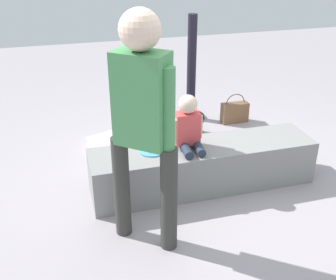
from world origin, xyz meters
TOP-DOWN VIEW (x-y plane):
  - ground_plane at (0.00, 0.00)m, footprint 12.00×12.00m
  - concrete_ledge at (0.00, 0.00)m, footprint 2.04×0.48m
  - child_seated at (-0.15, 0.01)m, footprint 0.28×0.32m
  - adult_standing at (-0.67, -0.59)m, footprint 0.42×0.39m
  - cake_plate at (-0.47, 0.03)m, footprint 0.22×0.22m
  - gift_bag at (-0.02, 0.74)m, footprint 0.24×0.08m
  - railing_post at (0.40, 1.53)m, footprint 0.36×0.36m
  - water_bottle_near_gift at (0.37, 0.59)m, footprint 0.07×0.07m
  - water_bottle_far_side at (-0.88, 0.57)m, footprint 0.07×0.07m
  - party_cup_red at (0.61, 0.66)m, footprint 0.09×0.09m
  - cake_box_white at (-0.75, 1.01)m, footprint 0.42×0.42m
  - handbag_black_leather at (0.21, 1.08)m, footprint 0.32×0.15m
  - handbag_brown_canvas at (0.88, 1.26)m, footprint 0.33×0.12m

SIDE VIEW (x-z plane):
  - ground_plane at x=0.00m, z-range 0.00..0.00m
  - party_cup_red at x=0.61m, z-range 0.00..0.10m
  - cake_box_white at x=-0.75m, z-range 0.00..0.10m
  - water_bottle_near_gift at x=0.37m, z-range -0.01..0.18m
  - water_bottle_far_side at x=-0.88m, z-range -0.01..0.19m
  - handbag_black_leather at x=0.21m, z-range -0.05..0.31m
  - handbag_brown_canvas at x=0.88m, z-range -0.05..0.32m
  - gift_bag at x=-0.02m, z-range -0.02..0.31m
  - concrete_ledge at x=0.00m, z-range 0.00..0.41m
  - cake_plate at x=-0.47m, z-range 0.40..0.47m
  - railing_post at x=0.40m, z-range -0.14..1.14m
  - child_seated at x=-0.15m, z-range 0.38..0.87m
  - adult_standing at x=-0.67m, z-range 0.18..1.89m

